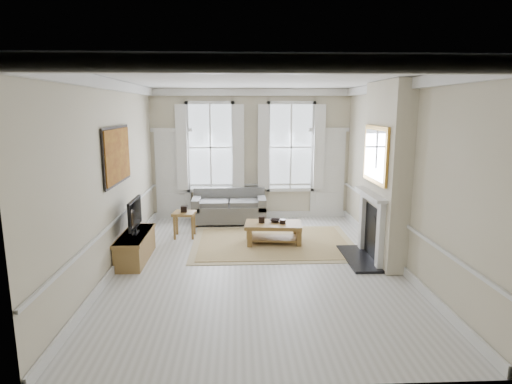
{
  "coord_description": "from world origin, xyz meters",
  "views": [
    {
      "loc": [
        -0.36,
        -7.63,
        2.9
      ],
      "look_at": [
        0.01,
        0.76,
        1.25
      ],
      "focal_mm": 30.0,
      "sensor_mm": 36.0,
      "label": 1
    }
  ],
  "objects_px": {
    "sofa": "(229,209)",
    "coffee_table": "(273,227)",
    "tv_stand": "(136,247)",
    "side_table": "(184,217)"
  },
  "relations": [
    {
      "from": "sofa",
      "to": "coffee_table",
      "type": "height_order",
      "value": "sofa"
    },
    {
      "from": "tv_stand",
      "to": "side_table",
      "type": "bearing_deg",
      "value": 62.76
    },
    {
      "from": "sofa",
      "to": "tv_stand",
      "type": "relative_size",
      "value": 1.25
    },
    {
      "from": "side_table",
      "to": "coffee_table",
      "type": "bearing_deg",
      "value": -15.93
    },
    {
      "from": "sofa",
      "to": "tv_stand",
      "type": "height_order",
      "value": "sofa"
    },
    {
      "from": "sofa",
      "to": "side_table",
      "type": "xyz_separation_m",
      "value": [
        -1.0,
        -1.25,
        0.12
      ]
    },
    {
      "from": "side_table",
      "to": "tv_stand",
      "type": "relative_size",
      "value": 0.4
    },
    {
      "from": "sofa",
      "to": "side_table",
      "type": "relative_size",
      "value": 3.16
    },
    {
      "from": "side_table",
      "to": "coffee_table",
      "type": "distance_m",
      "value": 2.07
    },
    {
      "from": "side_table",
      "to": "tv_stand",
      "type": "height_order",
      "value": "side_table"
    }
  ]
}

